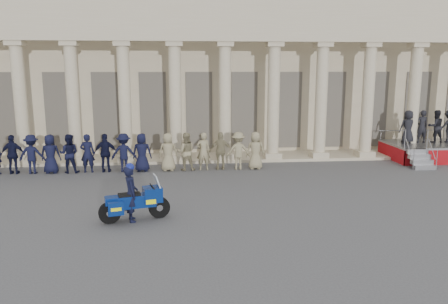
# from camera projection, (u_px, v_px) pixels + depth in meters

# --- Properties ---
(ground) EXTENTS (90.00, 90.00, 0.00)m
(ground) POSITION_uv_depth(u_px,v_px,m) (209.00, 208.00, 15.68)
(ground) COLOR #47474A
(ground) RESTS_ON ground
(building) EXTENTS (40.00, 12.50, 9.00)m
(building) POSITION_uv_depth(u_px,v_px,m) (196.00, 75.00, 29.24)
(building) COLOR #BDAE8E
(building) RESTS_ON ground
(officer_rank) EXTENTS (16.93, 0.71, 1.87)m
(officer_rank) POSITION_uv_depth(u_px,v_px,m) (89.00, 153.00, 20.95)
(officer_rank) COLOR black
(officer_rank) RESTS_ON ground
(reviewing_stand) EXTENTS (4.39, 4.18, 2.69)m
(reviewing_stand) POSITION_uv_depth(u_px,v_px,m) (431.00, 133.00, 23.97)
(reviewing_stand) COLOR gray
(reviewing_stand) RESTS_ON ground
(motorcycle) EXTENTS (2.30, 1.21, 1.50)m
(motorcycle) POSITION_uv_depth(u_px,v_px,m) (135.00, 201.00, 14.34)
(motorcycle) COLOR black
(motorcycle) RESTS_ON ground
(rider) EXTENTS (0.61, 0.77, 1.96)m
(rider) POSITION_uv_depth(u_px,v_px,m) (131.00, 193.00, 14.23)
(rider) COLOR black
(rider) RESTS_ON ground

